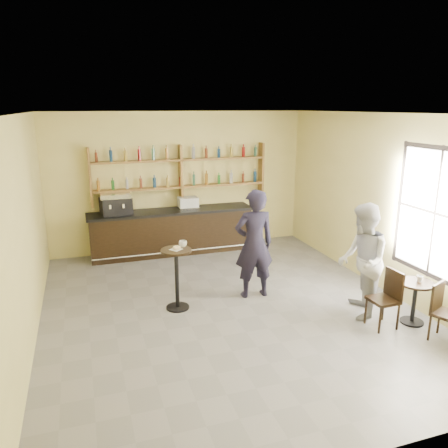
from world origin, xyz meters
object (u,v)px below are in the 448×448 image
object	(u,v)px
chair_west	(383,299)
pedestal_table	(177,279)
espresso_machine	(116,204)
pastry_case	(188,203)
patron_second	(362,261)
cafe_table	(414,302)
man_main	(254,244)
bar_counter	(172,231)
chair_south	(447,314)

from	to	relation	value
chair_west	pedestal_table	bearing A→B (deg)	-121.16
espresso_machine	pastry_case	bearing A→B (deg)	-8.46
espresso_machine	patron_second	world-z (taller)	patron_second
cafe_table	patron_second	world-z (taller)	patron_second
man_main	cafe_table	size ratio (longest dim) A/B	2.84
bar_counter	chair_west	distance (m)	5.08
pedestal_table	cafe_table	world-z (taller)	pedestal_table
bar_counter	man_main	distance (m)	2.99
espresso_machine	chair_west	size ratio (longest dim) A/B	0.71
pastry_case	chair_south	distance (m)	5.80
pedestal_table	man_main	distance (m)	1.48
cafe_table	patron_second	distance (m)	1.01
pastry_case	patron_second	world-z (taller)	patron_second
patron_second	chair_west	bearing A→B (deg)	37.35
pastry_case	pedestal_table	size ratio (longest dim) A/B	0.43
pedestal_table	man_main	size ratio (longest dim) A/B	0.54
bar_counter	man_main	xyz separation A→B (m)	(0.89, -2.82, 0.47)
bar_counter	chair_west	bearing A→B (deg)	-62.58
pastry_case	patron_second	distance (m)	4.46
bar_counter	patron_second	size ratio (longest dim) A/B	2.02
espresso_machine	pastry_case	distance (m)	1.62
pedestal_table	chair_south	world-z (taller)	pedestal_table
bar_counter	espresso_machine	size ratio (longest dim) A/B	5.82
chair_west	chair_south	xyz separation A→B (m)	(0.60, -0.65, -0.03)
pedestal_table	chair_south	size ratio (longest dim) A/B	1.22
man_main	espresso_machine	bearing A→B (deg)	-51.17
man_main	cafe_table	world-z (taller)	man_main
chair_west	chair_south	size ratio (longest dim) A/B	1.06
pedestal_table	patron_second	distance (m)	3.02
patron_second	bar_counter	bearing A→B (deg)	-125.20
patron_second	pastry_case	bearing A→B (deg)	-129.61
patron_second	espresso_machine	bearing A→B (deg)	-113.64
espresso_machine	chair_south	world-z (taller)	espresso_machine
espresso_machine	cafe_table	size ratio (longest dim) A/B	0.94
cafe_table	man_main	bearing A→B (deg)	138.99
chair_south	patron_second	bearing A→B (deg)	98.58
pedestal_table	chair_west	distance (m)	3.28
man_main	patron_second	distance (m)	1.83
espresso_machine	cafe_table	distance (m)	6.20
chair_south	chair_west	bearing A→B (deg)	109.29
espresso_machine	chair_south	size ratio (longest dim) A/B	0.75
cafe_table	espresso_machine	bearing A→B (deg)	132.04
cafe_table	chair_south	xyz separation A→B (m)	(0.05, -0.60, 0.09)
man_main	patron_second	bearing A→B (deg)	139.85
chair_south	patron_second	world-z (taller)	patron_second
bar_counter	cafe_table	distance (m)	5.40
pastry_case	cafe_table	size ratio (longest dim) A/B	0.66
bar_counter	man_main	world-z (taller)	man_main
espresso_machine	man_main	distance (m)	3.53
pedestal_table	chair_west	size ratio (longest dim) A/B	1.15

